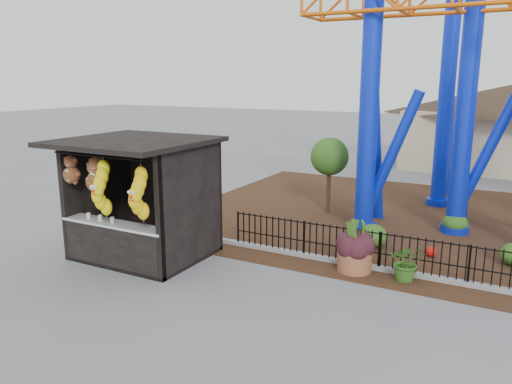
% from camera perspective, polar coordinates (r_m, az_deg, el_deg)
% --- Properties ---
extents(ground, '(120.00, 120.00, 0.00)m').
position_cam_1_polar(ground, '(11.18, -4.55, -11.47)').
color(ground, slate).
rests_on(ground, ground).
extents(mulch_bed, '(18.00, 12.00, 0.02)m').
position_cam_1_polar(mulch_bed, '(17.23, 22.03, -3.57)').
color(mulch_bed, '#331E11').
rests_on(mulch_bed, ground).
extents(curb, '(18.00, 0.18, 0.12)m').
position_cam_1_polar(curb, '(12.49, 19.30, -9.22)').
color(curb, gray).
rests_on(curb, ground).
extents(prize_booth, '(3.50, 3.40, 3.12)m').
position_cam_1_polar(prize_booth, '(13.12, -13.60, -1.03)').
color(prize_booth, black).
rests_on(prize_booth, ground).
extents(picket_fence, '(12.20, 0.06, 1.00)m').
position_cam_1_polar(picket_fence, '(12.25, 23.64, -7.82)').
color(picket_fence, black).
rests_on(picket_fence, ground).
extents(terracotta_planter, '(1.10, 1.10, 0.55)m').
position_cam_1_polar(terracotta_planter, '(12.48, 11.19, -7.67)').
color(terracotta_planter, '#985637').
rests_on(terracotta_planter, ground).
extents(planter_foliage, '(0.70, 0.70, 0.64)m').
position_cam_1_polar(planter_foliage, '(12.29, 11.31, -5.07)').
color(planter_foliage, black).
rests_on(planter_foliage, terracotta_planter).
extents(potted_plant, '(0.94, 0.85, 0.92)m').
position_cam_1_polar(potted_plant, '(12.15, 16.89, -7.66)').
color(potted_plant, '#194E17').
rests_on(potted_plant, ground).
extents(landscaping, '(7.59, 4.09, 0.64)m').
position_cam_1_polar(landscaping, '(14.73, 24.30, -5.31)').
color(landscaping, '#2D5519').
rests_on(landscaping, mulch_bed).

